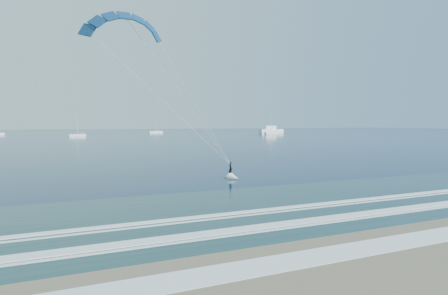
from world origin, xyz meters
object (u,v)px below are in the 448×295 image
sailboat_2 (77,135)px  sailboat_4 (271,133)px  motor_yacht (271,130)px  kitesurfer_rig (184,99)px  sailboat_3 (156,132)px

sailboat_2 → sailboat_4: sailboat_4 is taller
motor_yacht → sailboat_4: (-16.62, -27.42, -1.20)m
kitesurfer_rig → sailboat_3: size_ratio=1.56×
sailboat_2 → sailboat_3: 79.34m
kitesurfer_rig → sailboat_3: 232.24m
kitesurfer_rig → sailboat_2: size_ratio=1.86×
motor_yacht → sailboat_2: sailboat_2 is taller
sailboat_4 → sailboat_3: bearing=134.7°
kitesurfer_rig → sailboat_2: 167.42m
sailboat_2 → sailboat_4: (110.93, 0.71, 0.01)m
kitesurfer_rig → sailboat_2: bearing=88.6°
kitesurfer_rig → motor_yacht: bearing=56.0°
motor_yacht → sailboat_3: sailboat_3 is taller
sailboat_2 → sailboat_3: sailboat_3 is taller
sailboat_2 → kitesurfer_rig: bearing=-91.4°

